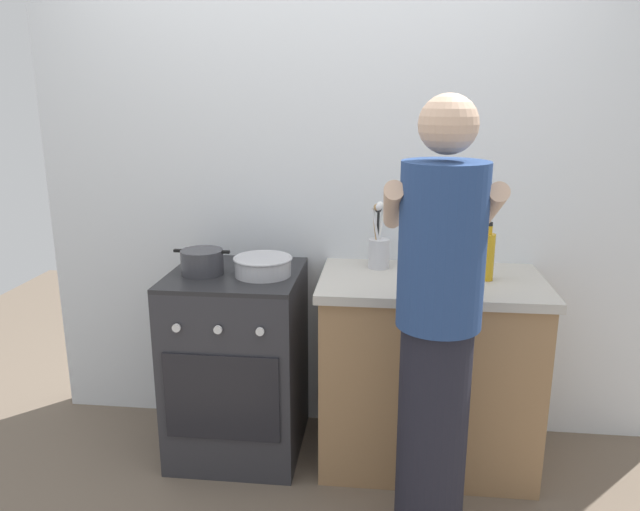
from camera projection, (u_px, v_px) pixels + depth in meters
name	position (u px, v px, depth m)	size (l,w,h in m)	color
ground	(307.00, 467.00, 2.84)	(6.00, 6.00, 0.00)	#6B5B4C
back_wall	(359.00, 188.00, 2.98)	(3.20, 0.10, 2.50)	silver
countertop	(427.00, 371.00, 2.81)	(1.00, 0.60, 0.90)	#99724C
stove_range	(238.00, 362.00, 2.90)	(0.60, 0.62, 0.90)	#2D2D33
pot	(202.00, 262.00, 2.75)	(0.26, 0.19, 0.11)	#38383D
mixing_bowl	(263.00, 265.00, 2.73)	(0.27, 0.27, 0.09)	#B7B7BC
utensil_crock	(379.00, 248.00, 2.84)	(0.10, 0.10, 0.32)	silver
spice_bottle	(442.00, 273.00, 2.62)	(0.04, 0.04, 0.09)	silver
oil_bottle	(487.00, 256.00, 2.65)	(0.06, 0.06, 0.26)	gold
person	(437.00, 335.00, 2.16)	(0.41, 0.50, 1.70)	black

